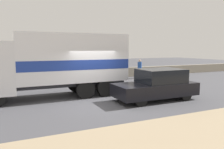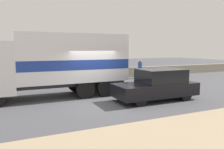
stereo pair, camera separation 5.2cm
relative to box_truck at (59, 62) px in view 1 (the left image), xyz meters
The scene contains 5 objects.
ground_plane 3.22m from the box_truck, 52.54° to the right, with size 80.00×80.00×0.00m, color #47474C.
stone_wall_backdrop 6.31m from the box_truck, 75.07° to the left, with size 60.00×0.35×0.86m.
box_truck is the anchor object (origin of this frame).
car_hatchback 5.34m from the box_truck, 32.46° to the right, with size 4.29×1.78×1.58m.
pedestrian 9.27m from the box_truck, 30.21° to the left, with size 0.36×0.36×1.64m.
Camera 1 is at (-3.82, -9.78, 2.62)m, focal length 35.00 mm.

